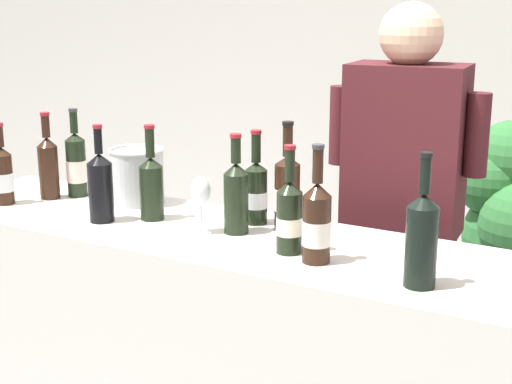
{
  "coord_description": "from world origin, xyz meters",
  "views": [
    {
      "loc": [
        1.23,
        -1.93,
        1.67
      ],
      "look_at": [
        0.14,
        0.0,
        1.1
      ],
      "focal_mm": 52.64,
      "sensor_mm": 36.0,
      "label": 1
    }
  ],
  "objects_px": {
    "wine_bottle_10": "(317,222)",
    "ice_bucket": "(137,175)",
    "wine_bottle_8": "(3,175)",
    "wine_bottle_9": "(151,185)",
    "wine_bottle_5": "(289,216)",
    "wine_glass": "(200,194)",
    "wine_bottle_2": "(422,237)",
    "person_server": "(401,242)",
    "wine_bottle_4": "(100,186)",
    "wine_bottle_0": "(256,191)",
    "wine_bottle_1": "(76,164)",
    "wine_bottle_6": "(236,195)",
    "wine_bottle_3": "(287,191)",
    "wine_bottle_7": "(48,165)"
  },
  "relations": [
    {
      "from": "wine_bottle_10",
      "to": "wine_bottle_1",
      "type": "bearing_deg",
      "value": 168.42
    },
    {
      "from": "wine_bottle_5",
      "to": "wine_bottle_6",
      "type": "bearing_deg",
      "value": 159.12
    },
    {
      "from": "wine_bottle_3",
      "to": "wine_bottle_4",
      "type": "distance_m",
      "value": 0.62
    },
    {
      "from": "wine_glass",
      "to": "person_server",
      "type": "height_order",
      "value": "person_server"
    },
    {
      "from": "person_server",
      "to": "wine_bottle_3",
      "type": "bearing_deg",
      "value": -119.68
    },
    {
      "from": "wine_bottle_2",
      "to": "wine_bottle_8",
      "type": "xyz_separation_m",
      "value": [
        -1.56,
        0.04,
        -0.03
      ]
    },
    {
      "from": "wine_bottle_6",
      "to": "ice_bucket",
      "type": "bearing_deg",
      "value": 164.74
    },
    {
      "from": "person_server",
      "to": "wine_bottle_2",
      "type": "bearing_deg",
      "value": -68.15
    },
    {
      "from": "wine_bottle_1",
      "to": "wine_bottle_2",
      "type": "height_order",
      "value": "wine_bottle_2"
    },
    {
      "from": "wine_bottle_0",
      "to": "person_server",
      "type": "relative_size",
      "value": 0.19
    },
    {
      "from": "wine_bottle_1",
      "to": "wine_bottle_9",
      "type": "bearing_deg",
      "value": -14.22
    },
    {
      "from": "wine_bottle_10",
      "to": "wine_bottle_6",
      "type": "bearing_deg",
      "value": 159.87
    },
    {
      "from": "wine_bottle_4",
      "to": "ice_bucket",
      "type": "height_order",
      "value": "wine_bottle_4"
    },
    {
      "from": "wine_bottle_1",
      "to": "wine_bottle_8",
      "type": "height_order",
      "value": "wine_bottle_1"
    },
    {
      "from": "wine_bottle_0",
      "to": "ice_bucket",
      "type": "xyz_separation_m",
      "value": [
        -0.5,
        0.01,
        -0.01
      ]
    },
    {
      "from": "wine_bottle_5",
      "to": "wine_glass",
      "type": "height_order",
      "value": "wine_bottle_5"
    },
    {
      "from": "wine_bottle_8",
      "to": "ice_bucket",
      "type": "relative_size",
      "value": 1.47
    },
    {
      "from": "wine_bottle_9",
      "to": "wine_bottle_0",
      "type": "bearing_deg",
      "value": 21.57
    },
    {
      "from": "wine_bottle_0",
      "to": "wine_bottle_4",
      "type": "bearing_deg",
      "value": -153.1
    },
    {
      "from": "wine_bottle_6",
      "to": "person_server",
      "type": "height_order",
      "value": "person_server"
    },
    {
      "from": "wine_bottle_3",
      "to": "wine_glass",
      "type": "height_order",
      "value": "wine_bottle_3"
    },
    {
      "from": "wine_bottle_3",
      "to": "ice_bucket",
      "type": "bearing_deg",
      "value": 179.2
    },
    {
      "from": "wine_bottle_0",
      "to": "wine_bottle_4",
      "type": "height_order",
      "value": "wine_bottle_4"
    },
    {
      "from": "ice_bucket",
      "to": "wine_glass",
      "type": "bearing_deg",
      "value": -25.37
    },
    {
      "from": "wine_bottle_3",
      "to": "wine_bottle_7",
      "type": "height_order",
      "value": "wine_bottle_3"
    },
    {
      "from": "wine_bottle_1",
      "to": "wine_bottle_10",
      "type": "height_order",
      "value": "wine_bottle_10"
    },
    {
      "from": "wine_bottle_2",
      "to": "ice_bucket",
      "type": "bearing_deg",
      "value": 165.53
    },
    {
      "from": "wine_bottle_1",
      "to": "wine_bottle_7",
      "type": "bearing_deg",
      "value": -130.09
    },
    {
      "from": "wine_bottle_2",
      "to": "person_server",
      "type": "relative_size",
      "value": 0.21
    },
    {
      "from": "wine_bottle_0",
      "to": "wine_bottle_5",
      "type": "height_order",
      "value": "wine_bottle_5"
    },
    {
      "from": "wine_bottle_10",
      "to": "wine_glass",
      "type": "xyz_separation_m",
      "value": [
        -0.43,
        0.07,
        0.01
      ]
    },
    {
      "from": "wine_bottle_0",
      "to": "wine_bottle_3",
      "type": "bearing_deg",
      "value": 3.27
    },
    {
      "from": "wine_bottle_8",
      "to": "wine_bottle_6",
      "type": "bearing_deg",
      "value": 7.27
    },
    {
      "from": "wine_bottle_4",
      "to": "wine_bottle_6",
      "type": "distance_m",
      "value": 0.47
    },
    {
      "from": "wine_glass",
      "to": "wine_bottle_8",
      "type": "bearing_deg",
      "value": -175.64
    },
    {
      "from": "wine_bottle_1",
      "to": "wine_glass",
      "type": "distance_m",
      "value": 0.68
    },
    {
      "from": "wine_bottle_4",
      "to": "person_server",
      "type": "xyz_separation_m",
      "value": [
        0.82,
        0.67,
        -0.26
      ]
    },
    {
      "from": "wine_bottle_4",
      "to": "person_server",
      "type": "distance_m",
      "value": 1.09
    },
    {
      "from": "wine_bottle_7",
      "to": "person_server",
      "type": "height_order",
      "value": "person_server"
    },
    {
      "from": "wine_bottle_8",
      "to": "wine_bottle_5",
      "type": "bearing_deg",
      "value": 1.36
    },
    {
      "from": "wine_bottle_10",
      "to": "ice_bucket",
      "type": "relative_size",
      "value": 1.68
    },
    {
      "from": "wine_bottle_5",
      "to": "wine_bottle_0",
      "type": "bearing_deg",
      "value": 137.49
    },
    {
      "from": "wine_bottle_1",
      "to": "wine_bottle_2",
      "type": "bearing_deg",
      "value": -10.51
    },
    {
      "from": "wine_bottle_2",
      "to": "wine_bottle_4",
      "type": "bearing_deg",
      "value": 177.51
    },
    {
      "from": "wine_bottle_3",
      "to": "wine_bottle_9",
      "type": "bearing_deg",
      "value": -162.79
    },
    {
      "from": "wine_bottle_9",
      "to": "wine_bottle_7",
      "type": "bearing_deg",
      "value": 176.29
    },
    {
      "from": "wine_bottle_2",
      "to": "wine_bottle_5",
      "type": "bearing_deg",
      "value": 170.3
    },
    {
      "from": "wine_bottle_8",
      "to": "wine_bottle_9",
      "type": "distance_m",
      "value": 0.59
    },
    {
      "from": "ice_bucket",
      "to": "person_server",
      "type": "relative_size",
      "value": 0.12
    },
    {
      "from": "wine_bottle_0",
      "to": "ice_bucket",
      "type": "distance_m",
      "value": 0.5
    }
  ]
}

